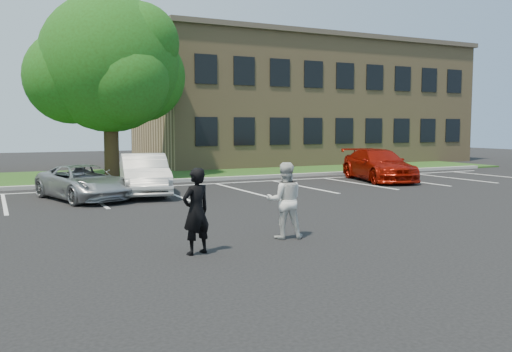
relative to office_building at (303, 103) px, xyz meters
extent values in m
plane|color=black|center=(-14.00, -21.99, -4.16)|extent=(90.00, 90.00, 0.00)
cube|color=gray|center=(-14.00, -9.99, -4.08)|extent=(40.00, 0.30, 0.15)
cube|color=#2F4C19|center=(-14.00, -5.99, -4.12)|extent=(44.00, 8.00, 0.08)
cube|color=silver|center=(-19.60, -13.99, -4.15)|extent=(0.12, 5.20, 0.01)
cube|color=silver|center=(-16.80, -13.99, -4.15)|extent=(0.12, 5.20, 0.01)
cube|color=silver|center=(-14.00, -13.99, -4.15)|extent=(0.12, 5.20, 0.01)
cube|color=silver|center=(-11.20, -13.99, -4.15)|extent=(0.12, 5.20, 0.01)
cube|color=silver|center=(-8.40, -13.99, -4.15)|extent=(0.12, 5.20, 0.01)
cube|color=silver|center=(-5.60, -13.99, -4.15)|extent=(0.12, 5.20, 0.01)
cube|color=silver|center=(-2.80, -13.99, -4.15)|extent=(0.12, 5.20, 0.01)
cube|color=silver|center=(0.00, -13.99, -4.15)|extent=(0.12, 5.20, 0.01)
cube|color=silver|center=(2.80, -13.99, -4.15)|extent=(0.12, 5.20, 0.01)
cube|color=silver|center=(-12.60, -11.29, -4.15)|extent=(34.00, 0.12, 0.01)
cube|color=#957C54|center=(0.00, 0.01, -0.16)|extent=(22.00, 10.00, 8.00)
cube|color=#4E453A|center=(0.00, 0.01, 3.99)|extent=(22.40, 10.40, 0.30)
cube|color=black|center=(-9.20, -5.02, -1.96)|extent=(1.30, 0.06, 1.60)
cube|color=black|center=(-9.20, -5.02, 1.44)|extent=(1.30, 0.06, 1.60)
cube|color=black|center=(-6.90, -5.02, -1.96)|extent=(1.30, 0.06, 1.60)
cube|color=black|center=(-6.90, -5.02, 1.44)|extent=(1.30, 0.06, 1.60)
cube|color=black|center=(-4.60, -5.02, -1.96)|extent=(1.30, 0.06, 1.60)
cube|color=black|center=(-4.60, -5.02, 1.44)|extent=(1.30, 0.06, 1.60)
cube|color=black|center=(-2.30, -5.02, -1.96)|extent=(1.30, 0.06, 1.60)
cube|color=black|center=(-2.30, -5.02, 1.44)|extent=(1.30, 0.06, 1.60)
cube|color=black|center=(0.00, -5.02, -1.96)|extent=(1.30, 0.06, 1.60)
cube|color=black|center=(0.00, -5.02, 1.44)|extent=(1.30, 0.06, 1.60)
cube|color=black|center=(2.30, -5.02, -1.96)|extent=(1.30, 0.06, 1.60)
cube|color=black|center=(2.30, -5.02, 1.44)|extent=(1.30, 0.06, 1.60)
cube|color=black|center=(4.60, -5.02, -1.96)|extent=(1.30, 0.06, 1.60)
cube|color=black|center=(4.60, -5.02, 1.44)|extent=(1.30, 0.06, 1.60)
cube|color=black|center=(6.90, -5.02, -1.96)|extent=(1.30, 0.06, 1.60)
cube|color=black|center=(6.90, -5.02, 1.44)|extent=(1.30, 0.06, 1.60)
cube|color=black|center=(9.20, -5.02, -1.96)|extent=(1.30, 0.06, 1.60)
cube|color=black|center=(9.20, -5.02, 1.44)|extent=(1.30, 0.06, 1.60)
cylinder|color=black|center=(-14.67, -6.48, -2.56)|extent=(0.70, 0.70, 3.20)
sphere|color=#1F4710|center=(-14.67, -6.48, 1.34)|extent=(6.60, 6.60, 6.60)
sphere|color=#1F4710|center=(-13.07, -5.78, 0.84)|extent=(4.60, 4.60, 4.60)
sphere|color=#1F4710|center=(-16.37, -6.08, 0.64)|extent=(4.40, 4.40, 4.40)
sphere|color=#1F4710|center=(-14.27, -7.98, 0.44)|extent=(4.00, 4.00, 4.00)
sphere|color=#1F4710|center=(-15.27, -4.88, 1.64)|extent=(4.20, 4.20, 4.20)
sphere|color=#1F4710|center=(-13.47, -7.38, 2.24)|extent=(3.80, 3.80, 3.80)
imported|color=black|center=(-16.40, -23.24, -3.31)|extent=(0.71, 0.57, 1.69)
imported|color=silver|center=(-14.11, -22.67, -3.31)|extent=(0.99, 0.88, 1.70)
imported|color=#A7AAAE|center=(-17.14, -14.12, -3.57)|extent=(3.05, 4.63, 1.18)
imported|color=silver|center=(-14.94, -13.66, -3.42)|extent=(2.32, 4.71, 1.49)
imported|color=#8F1004|center=(-4.02, -13.39, -3.44)|extent=(3.14, 5.31, 1.44)
camera|label=1|loc=(-19.93, -33.07, -1.67)|focal=38.00mm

